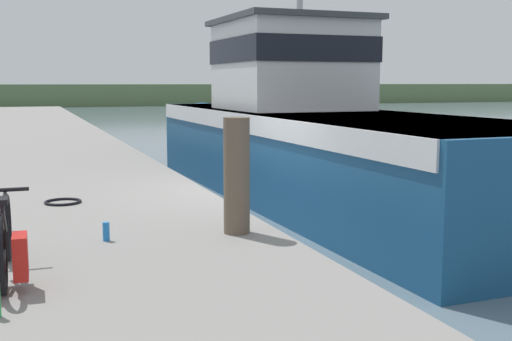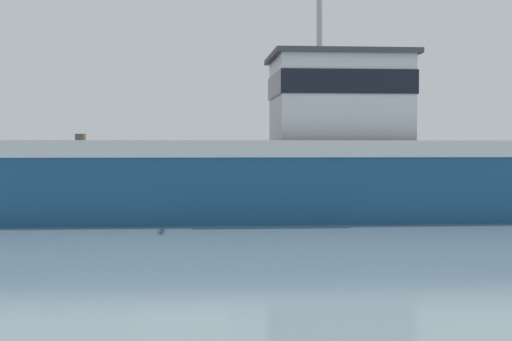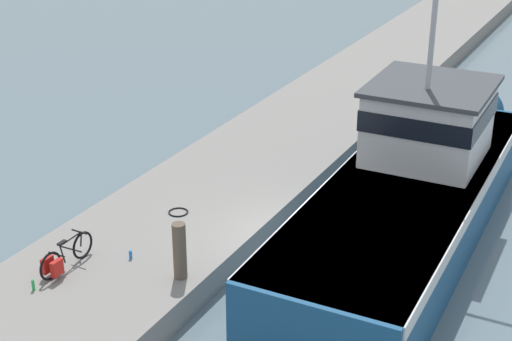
{
  "view_description": "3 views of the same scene",
  "coord_description": "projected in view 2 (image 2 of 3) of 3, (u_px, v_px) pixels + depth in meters",
  "views": [
    {
      "loc": [
        -3.75,
        -9.85,
        2.46
      ],
      "look_at": [
        -0.31,
        -0.53,
        1.09
      ],
      "focal_mm": 45.0,
      "sensor_mm": 36.0,
      "label": 1
    },
    {
      "loc": [
        20.8,
        0.7,
        1.73
      ],
      "look_at": [
        0.64,
        1.93,
        1.09
      ],
      "focal_mm": 55.0,
      "sensor_mm": 36.0,
      "label": 2
    },
    {
      "loc": [
        7.18,
        -15.51,
        10.11
      ],
      "look_at": [
        -1.65,
        1.2,
        1.69
      ],
      "focal_mm": 55.0,
      "sensor_mm": 36.0,
      "label": 3
    }
  ],
  "objects": [
    {
      "name": "ground_plane",
      "position": [
        182.0,
        211.0,
        20.77
      ],
      "size": [
        320.0,
        320.0,
        0.0
      ],
      "primitive_type": "plane",
      "color": "slate"
    },
    {
      "name": "dock_pier",
      "position": [
        185.0,
        191.0,
        23.93
      ],
      "size": [
        4.57,
        80.0,
        0.71
      ],
      "primitive_type": "cube",
      "color": "gray",
      "rests_on": "ground_plane"
    },
    {
      "name": "fishing_boat_main",
      "position": [
        301.0,
        160.0,
        18.75
      ],
      "size": [
        3.88,
        15.08,
        8.91
      ],
      "rotation": [
        0.0,
        0.0,
        0.02
      ],
      "color": "navy",
      "rests_on": "ground_plane"
    },
    {
      "name": "bicycle_touring",
      "position": [
        60.0,
        168.0,
        24.42
      ],
      "size": [
        0.45,
        1.75,
        0.74
      ],
      "rotation": [
        0.0,
        0.0,
        -0.02
      ],
      "color": "black",
      "rests_on": "dock_pier"
    },
    {
      "name": "mooring_post",
      "position": [
        81.0,
        158.0,
        21.96
      ],
      "size": [
        0.31,
        0.31,
        1.35
      ],
      "primitive_type": "cylinder",
      "color": "brown",
      "rests_on": "dock_pier"
    },
    {
      "name": "hose_coil",
      "position": [
        178.0,
        178.0,
        23.93
      ],
      "size": [
        0.53,
        0.53,
        0.04
      ],
      "primitive_type": "torus",
      "color": "black",
      "rests_on": "dock_pier"
    },
    {
      "name": "water_bottle_on_curb",
      "position": [
        30.0,
        174.0,
        24.41
      ],
      "size": [
        0.07,
        0.07,
        0.26
      ],
      "primitive_type": "cylinder",
      "color": "green",
      "rests_on": "dock_pier"
    },
    {
      "name": "water_bottle_by_bike",
      "position": [
        93.0,
        176.0,
        23.47
      ],
      "size": [
        0.08,
        0.08,
        0.21
      ],
      "primitive_type": "cylinder",
      "color": "blue",
      "rests_on": "dock_pier"
    }
  ]
}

